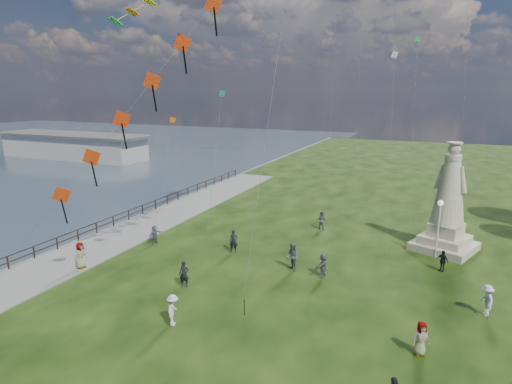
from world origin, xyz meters
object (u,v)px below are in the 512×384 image
at_px(person_4, 421,339).
at_px(person_9, 442,261).
at_px(lamppost, 439,217).
at_px(person_2, 173,310).
at_px(person_1, 292,257).
at_px(person_11, 323,265).
at_px(pier_pavilion, 73,146).
at_px(person_5, 155,234).
at_px(person_8, 487,300).
at_px(statue, 448,211).
at_px(person_0, 184,274).
at_px(person_10, 81,257).
at_px(person_6, 234,241).
at_px(person_7, 321,220).

distance_m(person_4, person_9, 10.38).
distance_m(lamppost, person_2, 19.39).
distance_m(person_1, person_11, 2.13).
height_order(pier_pavilion, person_5, pier_pavilion).
distance_m(person_4, person_8, 5.93).
bearing_deg(person_11, person_4, 48.48).
height_order(statue, person_11, statue).
height_order(statue, lamppost, statue).
distance_m(person_0, person_9, 16.78).
height_order(person_5, person_10, person_10).
relative_size(lamppost, person_10, 2.36).
relative_size(person_5, person_8, 0.86).
height_order(person_4, person_9, person_4).
distance_m(pier_pavilion, person_2, 64.55).
distance_m(person_1, person_10, 14.05).
bearing_deg(person_5, person_2, -131.85).
xyz_separation_m(person_4, person_6, (-13.31, 7.89, 0.04)).
height_order(person_8, person_10, person_10).
bearing_deg(person_9, person_6, -132.77).
xyz_separation_m(lamppost, person_9, (0.45, -2.38, -2.33)).
xyz_separation_m(pier_pavilion, person_4, (61.25, -38.99, -1.03)).
relative_size(person_0, person_10, 0.92).
bearing_deg(person_6, pier_pavilion, 127.31).
xyz_separation_m(pier_pavilion, person_2, (49.59, -41.31, -1.02)).
relative_size(person_4, person_11, 1.04).
height_order(pier_pavilion, person_10, pier_pavilion).
distance_m(person_5, person_9, 20.82).
xyz_separation_m(person_5, person_10, (-1.48, -6.04, 0.16)).
bearing_deg(person_4, person_5, 128.61).
bearing_deg(lamppost, person_5, -164.37).
xyz_separation_m(person_0, person_11, (7.33, 4.78, -0.04)).
xyz_separation_m(person_1, person_6, (-5.00, 1.35, -0.09)).
bearing_deg(person_11, pier_pavilion, -116.28).
bearing_deg(person_5, person_0, -123.90).
distance_m(pier_pavilion, person_0, 60.64).
height_order(statue, person_5, statue).
distance_m(person_8, person_10, 24.57).
relative_size(pier_pavilion, person_7, 19.02).
xyz_separation_m(person_1, person_10, (-12.93, -5.49, -0.05)).
bearing_deg(statue, person_8, -56.67).
distance_m(person_9, person_10, 23.92).
bearing_deg(person_5, person_4, -102.29).
xyz_separation_m(statue, person_10, (-22.14, -13.57, -2.15)).
xyz_separation_m(lamppost, person_11, (-6.55, -6.35, -2.27)).
bearing_deg(person_8, statue, 175.02).
xyz_separation_m(pier_pavilion, person_11, (55.06, -32.61, -1.06)).
relative_size(pier_pavilion, lamppost, 7.08).
bearing_deg(statue, person_9, -70.41).
bearing_deg(person_1, person_10, -113.22).
height_order(person_6, person_10, person_10).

